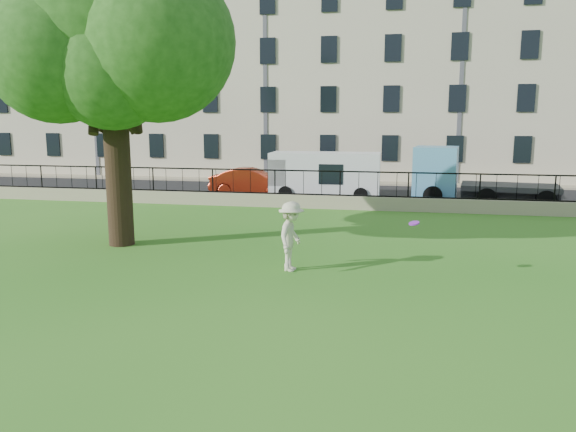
% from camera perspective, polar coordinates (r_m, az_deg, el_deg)
% --- Properties ---
extents(ground, '(120.00, 120.00, 0.00)m').
position_cam_1_polar(ground, '(13.88, -0.12, -7.12)').
color(ground, '#2C741B').
rests_on(ground, ground).
extents(retaining_wall, '(50.00, 0.40, 0.60)m').
position_cam_1_polar(retaining_wall, '(25.42, 5.28, 1.39)').
color(retaining_wall, '#9B9070').
rests_on(retaining_wall, ground).
extents(iron_railing, '(50.00, 0.05, 1.13)m').
position_cam_1_polar(iron_railing, '(25.31, 5.31, 3.30)').
color(iron_railing, black).
rests_on(iron_railing, retaining_wall).
extents(street, '(60.00, 9.00, 0.01)m').
position_cam_1_polar(street, '(30.09, 6.24, 2.15)').
color(street, black).
rests_on(street, ground).
extents(sidewalk, '(60.00, 1.40, 0.12)m').
position_cam_1_polar(sidewalk, '(35.23, 7.02, 3.36)').
color(sidewalk, '#9B9070').
rests_on(sidewalk, ground).
extents(building_row, '(56.40, 10.40, 13.80)m').
position_cam_1_polar(building_row, '(40.75, 7.87, 13.89)').
color(building_row, beige).
rests_on(building_row, ground).
extents(tree, '(8.20, 6.40, 10.23)m').
position_cam_1_polar(tree, '(18.96, -17.84, 17.82)').
color(tree, black).
rests_on(tree, ground).
extents(man, '(0.82, 1.28, 1.88)m').
position_cam_1_polar(man, '(15.03, 0.33, -2.08)').
color(man, beige).
rests_on(man, ground).
extents(frisbee, '(0.32, 0.32, 0.12)m').
position_cam_1_polar(frisbee, '(14.61, 12.69, -0.71)').
color(frisbee, purple).
extents(red_sedan, '(4.44, 1.71, 1.44)m').
position_cam_1_polar(red_sedan, '(29.60, -3.67, 3.45)').
color(red_sedan, maroon).
rests_on(red_sedan, street).
extents(white_van, '(5.57, 2.28, 2.32)m').
position_cam_1_polar(white_van, '(28.80, 3.79, 4.14)').
color(white_van, silver).
rests_on(white_van, street).
extents(blue_truck, '(6.65, 3.11, 2.69)m').
position_cam_1_polar(blue_truck, '(28.23, 19.22, 3.87)').
color(blue_truck, '#5498C6').
rests_on(blue_truck, street).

